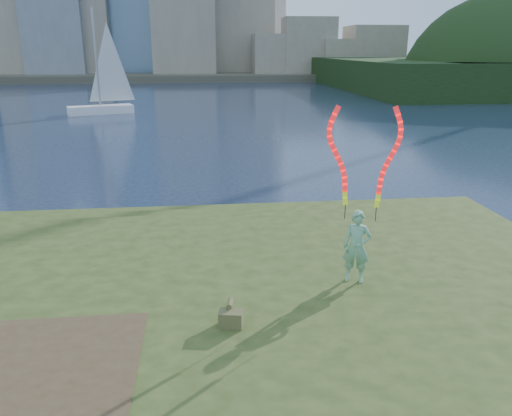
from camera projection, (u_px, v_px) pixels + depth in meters
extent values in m
plane|color=#19253E|center=(185.00, 305.00, 11.06)|extent=(320.00, 320.00, 0.00)
cube|color=#354418|center=(181.00, 368.00, 8.65)|extent=(20.00, 18.00, 0.30)
cube|color=#354418|center=(181.00, 346.00, 8.86)|extent=(17.00, 15.00, 0.30)
cube|color=#354418|center=(181.00, 327.00, 8.97)|extent=(14.00, 12.00, 0.30)
cube|color=#47331E|center=(31.00, 369.00, 7.55)|extent=(3.20, 3.00, 0.02)
cube|color=#474334|center=(197.00, 74.00, 100.80)|extent=(320.00, 40.00, 1.20)
imported|color=#247F44|center=(357.00, 247.00, 10.21)|extent=(0.66, 0.55, 1.53)
cylinder|color=black|center=(345.00, 211.00, 10.16)|extent=(0.02, 0.02, 0.30)
cylinder|color=black|center=(376.00, 214.00, 10.00)|extent=(0.02, 0.02, 0.30)
cube|color=brown|center=(231.00, 319.00, 8.69)|extent=(0.45, 0.34, 0.29)
cylinder|color=brown|center=(230.00, 303.00, 8.81)|extent=(0.15, 0.29, 0.10)
cube|color=white|center=(101.00, 110.00, 43.41)|extent=(5.68, 3.47, 0.76)
cylinder|color=gray|center=(96.00, 60.00, 42.12)|extent=(0.15, 0.15, 8.23)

